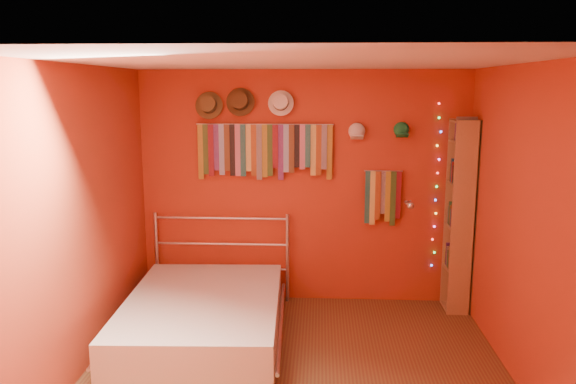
% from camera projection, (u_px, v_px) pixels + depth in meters
% --- Properties ---
extents(ground, '(3.50, 3.50, 0.00)m').
position_uv_depth(ground, '(296.00, 377.00, 4.55)').
color(ground, brown).
rests_on(ground, ground).
extents(back_wall, '(3.50, 0.02, 2.50)m').
position_uv_depth(back_wall, '(303.00, 188.00, 6.03)').
color(back_wall, '#9E2B19').
rests_on(back_wall, ground).
extents(right_wall, '(0.02, 3.50, 2.50)m').
position_uv_depth(right_wall, '(529.00, 231.00, 4.22)').
color(right_wall, '#9E2B19').
rests_on(right_wall, ground).
extents(left_wall, '(0.02, 3.50, 2.50)m').
position_uv_depth(left_wall, '(75.00, 225.00, 4.41)').
color(left_wall, '#9E2B19').
rests_on(left_wall, ground).
extents(ceiling, '(3.50, 3.50, 0.02)m').
position_uv_depth(ceiling, '(297.00, 62.00, 4.09)').
color(ceiling, white).
rests_on(ceiling, back_wall).
extents(tie_rack, '(1.45, 0.03, 0.59)m').
position_uv_depth(tie_rack, '(264.00, 149.00, 5.91)').
color(tie_rack, silver).
rests_on(tie_rack, back_wall).
extents(small_tie_rack, '(0.40, 0.03, 0.59)m').
position_uv_depth(small_tie_rack, '(383.00, 195.00, 5.93)').
color(small_tie_rack, silver).
rests_on(small_tie_rack, back_wall).
extents(fedora_olive, '(0.29, 0.16, 0.28)m').
position_uv_depth(fedora_olive, '(208.00, 105.00, 5.83)').
color(fedora_olive, brown).
rests_on(fedora_olive, back_wall).
extents(fedora_brown, '(0.30, 0.16, 0.29)m').
position_uv_depth(fedora_brown, '(240.00, 101.00, 5.80)').
color(fedora_brown, '#4B341A').
rests_on(fedora_brown, back_wall).
extents(fedora_white, '(0.27, 0.15, 0.26)m').
position_uv_depth(fedora_white, '(281.00, 102.00, 5.79)').
color(fedora_white, white).
rests_on(fedora_white, back_wall).
extents(cap_white, '(0.18, 0.22, 0.18)m').
position_uv_depth(cap_white, '(357.00, 131.00, 5.84)').
color(cap_white, silver).
rests_on(cap_white, back_wall).
extents(cap_green, '(0.17, 0.21, 0.17)m').
position_uv_depth(cap_green, '(401.00, 130.00, 5.81)').
color(cap_green, '#1C8041').
rests_on(cap_green, back_wall).
extents(fairy_lights, '(0.06, 0.02, 1.76)m').
position_uv_depth(fairy_lights, '(436.00, 187.00, 5.91)').
color(fairy_lights, '#FF3333').
rests_on(fairy_lights, back_wall).
extents(reading_lamp, '(0.08, 0.33, 0.10)m').
position_uv_depth(reading_lamp, '(410.00, 205.00, 5.75)').
color(reading_lamp, silver).
rests_on(reading_lamp, back_wall).
extents(bookshelf, '(0.25, 0.34, 2.00)m').
position_uv_depth(bookshelf, '(463.00, 215.00, 5.77)').
color(bookshelf, '#9C7746').
rests_on(bookshelf, ground).
extents(bed, '(1.55, 2.05, 0.98)m').
position_uv_depth(bed, '(203.00, 317.00, 5.17)').
color(bed, silver).
rests_on(bed, ground).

